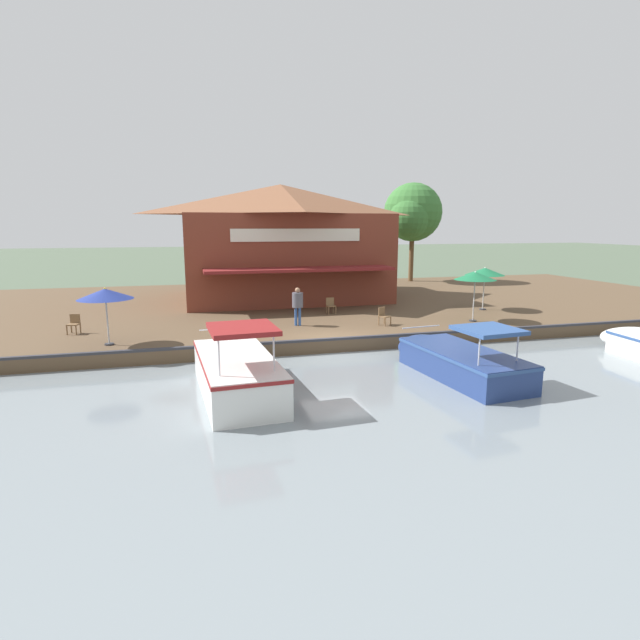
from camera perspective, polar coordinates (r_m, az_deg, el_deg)
ground_plane at (r=20.71m, az=1.70°, el=-3.99°), size 220.00×220.00×0.00m
quay_deck at (r=31.13m, az=-4.05°, el=1.56°), size 22.00×56.00×0.60m
quay_edge_fender at (r=20.64m, az=1.63°, el=-2.18°), size 0.20×50.40×0.10m
waterfront_restaurant at (r=32.88m, az=-4.45°, el=9.02°), size 11.68×12.83×7.23m
patio_umbrella_mid_patio_left at (r=25.52m, az=17.32°, el=4.81°), size 2.02×2.02×2.48m
patio_umbrella_by_entrance at (r=29.23m, az=18.32°, el=5.28°), size 2.15×2.15×2.40m
patio_umbrella_back_row at (r=21.18m, az=-23.34°, el=2.75°), size 2.12×2.12×2.29m
cafe_chair_under_first_umbrella at (r=26.77m, az=1.23°, el=1.75°), size 0.46×0.46×0.85m
cafe_chair_facing_river at (r=24.29m, az=-26.30°, el=-0.30°), size 0.54×0.54×0.85m
cafe_chair_beside_entrance at (r=23.86m, az=7.29°, el=0.56°), size 0.59×0.59×0.85m
person_at_quay_edge at (r=23.44m, az=-2.58°, el=2.12°), size 0.51×0.51×1.81m
motorboat_far_downstream at (r=18.39m, az=15.03°, el=-4.23°), size 6.19×2.66×1.99m
motorboat_nearest_quay at (r=16.34m, az=-9.79°, el=-5.44°), size 6.53×2.52×2.41m
tree_downstream_bank at (r=42.74m, az=10.47°, el=11.85°), size 5.05×4.81×8.14m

